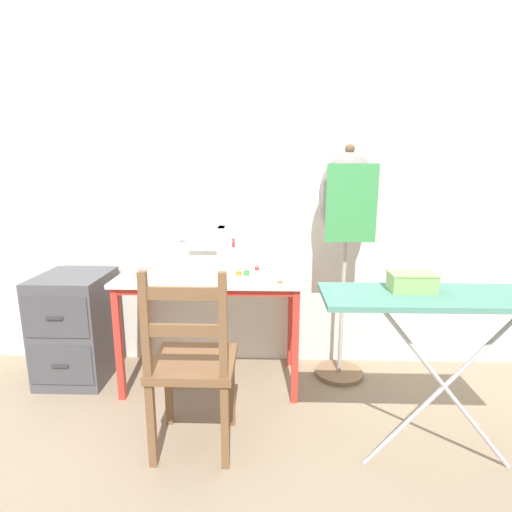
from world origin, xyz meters
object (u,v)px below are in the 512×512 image
(scissors, at_px, (284,282))
(wooden_chair, at_px, (192,365))
(filing_cabinet, at_px, (77,326))
(storage_box, at_px, (412,282))
(sewing_machine, at_px, (210,250))
(thread_spool_far_edge, at_px, (257,268))
(dress_form, at_px, (347,210))
(thread_spool_near_machine, at_px, (239,273))
(fabric_bowl, at_px, (146,271))
(ironing_board, at_px, (453,305))
(thread_spool_mid_table, at_px, (247,273))

(scissors, xyz_separation_m, wooden_chair, (-0.46, -0.46, -0.28))
(filing_cabinet, bearing_deg, storage_box, -21.22)
(sewing_machine, xyz_separation_m, thread_spool_far_edge, (0.30, 0.01, -0.12))
(thread_spool_far_edge, distance_m, dress_form, 0.67)
(thread_spool_near_machine, bearing_deg, fabric_bowl, 179.62)
(wooden_chair, bearing_deg, sewing_machine, 90.49)
(filing_cabinet, xyz_separation_m, ironing_board, (2.06, -0.78, 0.45))
(wooden_chair, distance_m, filing_cabinet, 1.13)
(sewing_machine, xyz_separation_m, dress_form, (0.85, 0.01, 0.26))
(thread_spool_mid_table, bearing_deg, wooden_chair, -110.95)
(storage_box, bearing_deg, thread_spool_mid_table, 139.26)
(wooden_chair, height_order, ironing_board, wooden_chair)
(dress_form, distance_m, ironing_board, 0.94)
(filing_cabinet, distance_m, ironing_board, 2.24)
(thread_spool_far_edge, xyz_separation_m, wooden_chair, (-0.29, -0.74, -0.29))
(thread_spool_mid_table, relative_size, thread_spool_far_edge, 1.14)
(storage_box, bearing_deg, fabric_bowl, 154.60)
(fabric_bowl, relative_size, dress_form, 0.11)
(sewing_machine, height_order, storage_box, sewing_machine)
(thread_spool_mid_table, height_order, thread_spool_far_edge, thread_spool_mid_table)
(sewing_machine, distance_m, wooden_chair, 0.84)
(thread_spool_near_machine, xyz_separation_m, thread_spool_mid_table, (0.05, 0.00, 0.00))
(fabric_bowl, bearing_deg, wooden_chair, -57.41)
(sewing_machine, relative_size, dress_form, 0.23)
(thread_spool_far_edge, relative_size, filing_cabinet, 0.06)
(thread_spool_far_edge, relative_size, wooden_chair, 0.04)
(thread_spool_mid_table, xyz_separation_m, storage_box, (0.76, -0.65, 0.14))
(fabric_bowl, bearing_deg, sewing_machine, 17.33)
(thread_spool_far_edge, relative_size, storage_box, 0.19)
(scissors, xyz_separation_m, thread_spool_mid_table, (-0.22, 0.14, 0.02))
(ironing_board, distance_m, storage_box, 0.20)
(wooden_chair, relative_size, filing_cabinet, 1.35)
(scissors, bearing_deg, fabric_bowl, 170.17)
(thread_spool_far_edge, bearing_deg, wooden_chair, -111.57)
(filing_cabinet, bearing_deg, thread_spool_mid_table, -4.04)
(thread_spool_near_machine, relative_size, storage_box, 0.21)
(scissors, height_order, thread_spool_far_edge, thread_spool_far_edge)
(scissors, bearing_deg, dress_form, 35.44)
(sewing_machine, xyz_separation_m, fabric_bowl, (-0.38, -0.12, -0.11))
(filing_cabinet, bearing_deg, thread_spool_near_machine, -4.29)
(thread_spool_mid_table, height_order, storage_box, storage_box)
(wooden_chair, bearing_deg, storage_box, -2.65)
(storage_box, bearing_deg, thread_spool_far_edge, 131.68)
(thread_spool_mid_table, distance_m, ironing_board, 1.16)
(filing_cabinet, xyz_separation_m, storage_box, (1.89, -0.73, 0.54))
(fabric_bowl, bearing_deg, filing_cabinet, 171.32)
(fabric_bowl, distance_m, thread_spool_mid_table, 0.62)
(dress_form, bearing_deg, wooden_chair, -138.78)
(storage_box, bearing_deg, wooden_chair, 177.35)
(sewing_machine, height_order, ironing_board, sewing_machine)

